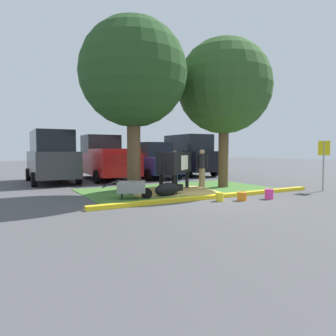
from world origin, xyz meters
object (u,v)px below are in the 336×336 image
at_px(cow_holstein, 176,163).
at_px(suv_black, 188,155).
at_px(wheelbarrow, 132,187).
at_px(sedan_blue, 152,161).
at_px(shade_tree_left, 133,74).
at_px(person_handler, 175,167).
at_px(bucket_yellow, 220,197).
at_px(suv_dark_grey, 52,157).
at_px(parking_sign, 324,156).
at_px(bucket_pink, 269,194).
at_px(shade_tree_right, 224,87).
at_px(pickup_truck_black, 105,159).
at_px(person_visitor_near, 202,167).
at_px(bucket_orange, 242,196).
at_px(calf_lying, 168,190).

bearing_deg(cow_holstein, suv_black, 53.20).
distance_m(wheelbarrow, sedan_blue, 7.59).
bearing_deg(suv_black, shade_tree_left, -135.95).
height_order(person_handler, suv_black, suv_black).
bearing_deg(cow_holstein, bucket_yellow, -91.12).
height_order(suv_dark_grey, sedan_blue, suv_dark_grey).
bearing_deg(bucket_yellow, suv_black, 62.75).
height_order(parking_sign, bucket_pink, parking_sign).
bearing_deg(shade_tree_left, shade_tree_right, 0.63).
relative_size(pickup_truck_black, suv_black, 1.17).
relative_size(parking_sign, bucket_pink, 5.99).
relative_size(suv_dark_grey, sedan_blue, 1.05).
distance_m(cow_holstein, suv_dark_grey, 6.70).
bearing_deg(bucket_pink, person_visitor_near, 93.00).
height_order(person_visitor_near, bucket_orange, person_visitor_near).
height_order(bucket_pink, suv_black, suv_black).
bearing_deg(sedan_blue, wheelbarrow, -121.20).
xyz_separation_m(bucket_yellow, suv_black, (4.47, 8.67, 1.13)).
bearing_deg(pickup_truck_black, suv_black, 0.74).
relative_size(calf_lying, bucket_orange, 4.20).
relative_size(shade_tree_right, bucket_pink, 19.17).
relative_size(shade_tree_right, person_visitor_near, 3.84).
distance_m(bucket_orange, pickup_truck_black, 9.06).
bearing_deg(wheelbarrow, suv_dark_grey, 102.30).
height_order(cow_holstein, wheelbarrow, cow_holstein).
bearing_deg(calf_lying, wheelbarrow, 177.99).
xyz_separation_m(wheelbarrow, suv_black, (6.72, 7.00, 0.88)).
xyz_separation_m(wheelbarrow, bucket_yellow, (2.25, -1.67, -0.25)).
distance_m(person_handler, sedan_blue, 4.20).
bearing_deg(sedan_blue, person_visitor_near, -91.91).
height_order(cow_holstein, suv_dark_grey, suv_dark_grey).
relative_size(person_handler, bucket_orange, 4.95).
height_order(calf_lying, parking_sign, parking_sign).
xyz_separation_m(shade_tree_right, person_visitor_near, (-0.86, 0.34, -3.37)).
relative_size(cow_holstein, bucket_yellow, 9.42).
bearing_deg(suv_black, parking_sign, -86.62).
bearing_deg(bucket_orange, person_handler, 88.86).
xyz_separation_m(cow_holstein, bucket_pink, (1.63, -3.24, -0.93)).
height_order(suv_dark_grey, pickup_truck_black, suv_dark_grey).
bearing_deg(person_visitor_near, shade_tree_right, -21.33).
xyz_separation_m(cow_holstein, bucket_orange, (0.63, -3.04, -0.95)).
distance_m(parking_sign, bucket_yellow, 5.14).
distance_m(person_visitor_near, pickup_truck_black, 6.08).
xyz_separation_m(bucket_yellow, bucket_pink, (1.68, -0.46, 0.03)).
relative_size(shade_tree_left, wheelbarrow, 3.95).
xyz_separation_m(shade_tree_right, suv_black, (2.10, 5.99, -2.98)).
relative_size(shade_tree_right, calf_lying, 4.70).
distance_m(pickup_truck_black, sedan_blue, 2.62).
bearing_deg(suv_dark_grey, cow_holstein, -55.91).
height_order(shade_tree_left, bucket_yellow, shade_tree_left).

